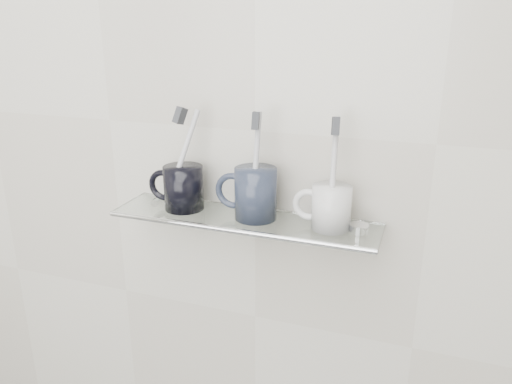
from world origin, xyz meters
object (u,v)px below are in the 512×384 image
at_px(mug_left, 184,188).
at_px(mug_right, 331,207).
at_px(shelf_glass, 244,219).
at_px(mug_center, 256,193).

xyz_separation_m(mug_left, mug_right, (0.29, 0.00, -0.00)).
distance_m(shelf_glass, mug_center, 0.06).
relative_size(mug_center, mug_right, 1.24).
xyz_separation_m(shelf_glass, mug_left, (-0.12, 0.00, 0.05)).
bearing_deg(mug_right, shelf_glass, -164.00).
distance_m(mug_center, mug_right, 0.14).
relative_size(shelf_glass, mug_right, 6.48).
bearing_deg(mug_center, shelf_glass, 176.28).
xyz_separation_m(mug_left, mug_center, (0.15, 0.00, 0.01)).
bearing_deg(mug_left, mug_right, -18.78).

